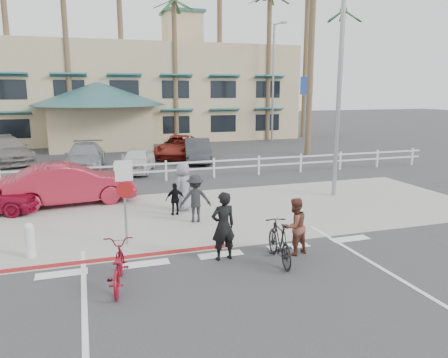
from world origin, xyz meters
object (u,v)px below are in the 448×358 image
object	(u,v)px
sign_post	(125,195)
car_white_sedan	(70,184)
bike_black	(279,242)
bike_red	(118,266)

from	to	relation	value
sign_post	car_white_sedan	distance (m)	5.50
sign_post	car_white_sedan	xyz separation A→B (m)	(-1.59, 5.22, -0.66)
sign_post	bike_black	xyz separation A→B (m)	(3.57, -2.52, -0.90)
sign_post	bike_black	world-z (taller)	sign_post
bike_red	car_white_sedan	world-z (taller)	car_white_sedan
sign_post	car_white_sedan	bearing A→B (deg)	106.94
car_white_sedan	bike_red	bearing A→B (deg)	-178.43
sign_post	car_white_sedan	size ratio (longest dim) A/B	0.61
car_white_sedan	bike_black	bearing A→B (deg)	-152.87
bike_red	car_white_sedan	bearing A→B (deg)	-73.13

